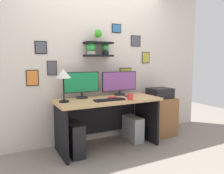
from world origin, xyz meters
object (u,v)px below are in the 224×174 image
(computer_mouse, at_px, (131,98))
(computer_tower_left, at_px, (75,139))
(monitor_right, at_px, (120,82))
(cell_phone, at_px, (128,96))
(desk, at_px, (106,112))
(desk_lamp, at_px, (63,76))
(scissors_tray, at_px, (112,97))
(printer, at_px, (160,93))
(keyboard, at_px, (109,100))
(computer_tower_right, at_px, (133,129))
(monitor_left, at_px, (82,84))
(coffee_mug, at_px, (130,97))
(drawer_cabinet, at_px, (159,116))

(computer_mouse, bearing_deg, computer_tower_left, 172.53)
(monitor_right, distance_m, cell_phone, 0.29)
(desk, distance_m, desk_lamp, 0.87)
(scissors_tray, bearing_deg, printer, 7.67)
(desk, distance_m, keyboard, 0.31)
(keyboard, xyz_separation_m, computer_tower_right, (0.54, 0.22, -0.56))
(monitor_left, distance_m, computer_mouse, 0.76)
(monitor_right, distance_m, keyboard, 0.57)
(printer, bearing_deg, monitor_left, 176.19)
(computer_tower_right, bearing_deg, desk_lamp, -177.62)
(monitor_right, height_order, computer_tower_right, monitor_right)
(coffee_mug, xyz_separation_m, scissors_tray, (-0.16, 0.25, -0.03))
(computer_mouse, bearing_deg, printer, 19.73)
(keyboard, distance_m, computer_mouse, 0.35)
(coffee_mug, bearing_deg, scissors_tray, 122.08)
(desk, distance_m, monitor_left, 0.56)
(desk, height_order, desk_lamp, desk_lamp)
(computer_mouse, height_order, computer_tower_left, computer_mouse)
(desk, bearing_deg, coffee_mug, -54.08)
(computer_mouse, xyz_separation_m, scissors_tray, (-0.23, 0.15, -0.00))
(cell_phone, height_order, printer, printer)
(computer_mouse, xyz_separation_m, printer, (0.79, 0.28, -0.02))
(monitor_right, height_order, keyboard, monitor_right)
(monitor_right, distance_m, computer_mouse, 0.42)
(computer_tower_right, bearing_deg, coffee_mug, -128.76)
(desk_lamp, relative_size, cell_phone, 3.22)
(printer, bearing_deg, scissors_tray, -172.33)
(desk, height_order, monitor_right, monitor_right)
(desk_lamp, distance_m, computer_tower_right, 1.47)
(drawer_cabinet, bearing_deg, desk_lamp, -176.44)
(scissors_tray, height_order, computer_tower_left, scissors_tray)
(monitor_left, relative_size, computer_tower_left, 1.22)
(desk_lamp, bearing_deg, drawer_cabinet, 3.56)
(desk, xyz_separation_m, monitor_left, (-0.33, 0.16, 0.43))
(keyboard, xyz_separation_m, cell_phone, (0.40, 0.17, -0.01))
(keyboard, xyz_separation_m, coffee_mug, (0.28, -0.11, 0.04))
(computer_mouse, height_order, coffee_mug, coffee_mug)
(desk, height_order, computer_mouse, computer_mouse)
(drawer_cabinet, xyz_separation_m, printer, (0.00, -0.00, 0.41))
(drawer_cabinet, relative_size, printer, 1.73)
(desk, distance_m, computer_tower_right, 0.60)
(computer_mouse, bearing_deg, drawer_cabinet, 19.73)
(printer, height_order, computer_tower_right, printer)
(coffee_mug, distance_m, drawer_cabinet, 1.05)
(desk, relative_size, desk_lamp, 3.43)
(desk, xyz_separation_m, printer, (1.09, 0.07, 0.21))
(monitor_right, bearing_deg, scissors_tray, -137.57)
(monitor_left, height_order, drawer_cabinet, monitor_left)
(monitor_left, height_order, computer_tower_left, monitor_left)
(monitor_right, distance_m, drawer_cabinet, 0.99)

